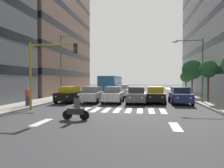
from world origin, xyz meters
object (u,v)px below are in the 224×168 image
object	(u,v)px
motorcycle_with_rider	(76,110)
street_tree_3	(186,77)
car_1	(155,95)
street_lamp_right	(64,60)
pedestrian_waiting	(27,96)
car_3	(114,95)
car_5	(69,94)
traffic_light_gantry	(43,65)
car_4	(92,94)
street_tree_2	(192,69)
car_row2_0	(122,91)
street_tree_1	(208,69)
bus_behind_traffic	(111,83)
car_2	(137,95)
car_0	(180,95)
street_lamp_left	(197,63)

from	to	relation	value
motorcycle_with_rider	street_tree_3	size ratio (longest dim) A/B	0.45
car_1	street_lamp_right	xyz separation A→B (m)	(10.93, -2.36, 4.02)
motorcycle_with_rider	pedestrian_waiting	world-z (taller)	pedestrian_waiting
car_3	car_5	world-z (taller)	same
motorcycle_with_rider	traffic_light_gantry	distance (m)	6.23
car_1	car_5	world-z (taller)	same
car_4	street_tree_2	xyz separation A→B (m)	(-12.16, -8.85, 3.00)
car_4	car_row2_0	bearing A→B (deg)	-106.50
car_1	motorcycle_with_rider	size ratio (longest dim) A/B	2.61
car_4	street_tree_1	xyz separation A→B (m)	(-12.18, -1.40, 2.66)
bus_behind_traffic	street_tree_2	world-z (taller)	street_tree_2
car_2	bus_behind_traffic	world-z (taller)	bus_behind_traffic
traffic_light_gantry	pedestrian_waiting	world-z (taller)	traffic_light_gantry
street_tree_2	bus_behind_traffic	bearing A→B (deg)	-20.48
bus_behind_traffic	motorcycle_with_rider	bearing A→B (deg)	93.50
car_3	traffic_light_gantry	size ratio (longest dim) A/B	0.81
car_4	car_1	bearing A→B (deg)	-173.96
car_row2_0	bus_behind_traffic	xyz separation A→B (m)	(2.43, -5.19, 0.97)
car_4	street_tree_2	size ratio (longest dim) A/B	0.86
car_0	pedestrian_waiting	bearing A→B (deg)	19.57
car_1	bus_behind_traffic	distance (m)	14.37
car_0	street_tree_2	bearing A→B (deg)	-109.20
street_tree_3	street_tree_1	bearing A→B (deg)	88.53
car_1	street_lamp_left	world-z (taller)	street_lamp_left
car_0	pedestrian_waiting	xyz separation A→B (m)	(13.82, 4.91, 0.11)
street_tree_2	street_tree_1	bearing A→B (deg)	90.15
street_tree_3	street_lamp_left	bearing A→B (deg)	83.60
bus_behind_traffic	street_tree_3	xyz separation A→B (m)	(-12.54, -1.78, 1.08)
car_3	car_5	size ratio (longest dim) A/B	1.00
car_1	bus_behind_traffic	size ratio (longest dim) A/B	0.42
car_1	street_tree_3	world-z (taller)	street_tree_3
car_2	street_tree_3	world-z (taller)	street_tree_3
car_3	car_row2_0	xyz separation A→B (m)	(-0.12, -8.06, 0.00)
car_4	motorcycle_with_rider	size ratio (longest dim) A/B	2.61
car_4	motorcycle_with_rider	bearing A→B (deg)	98.35
car_2	motorcycle_with_rider	size ratio (longest dim) A/B	2.61
car_4	car_5	world-z (taller)	same
motorcycle_with_rider	street_tree_2	bearing A→B (deg)	-120.26
car_2	street_tree_2	distance (m)	11.96
car_3	pedestrian_waiting	bearing A→B (deg)	34.92
car_1	street_tree_2	world-z (taller)	street_tree_2
car_3	street_lamp_left	xyz separation A→B (m)	(-8.64, -0.90, 3.35)
car_5	street_lamp_left	world-z (taller)	street_lamp_left
car_1	pedestrian_waiting	bearing A→B (deg)	25.60
motorcycle_with_rider	street_tree_1	size ratio (longest dim) A/B	0.39
car_4	traffic_light_gantry	bearing A→B (deg)	66.31
motorcycle_with_rider	pedestrian_waiting	distance (m)	7.79
car_1	street_tree_3	xyz separation A→B (m)	(-5.87, -14.47, 2.06)
car_2	car_3	distance (m)	2.46
car_3	bus_behind_traffic	xyz separation A→B (m)	(2.31, -13.25, 0.97)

